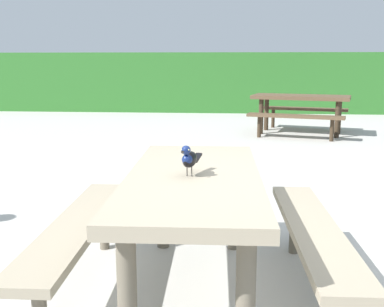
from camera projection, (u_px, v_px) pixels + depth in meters
ground_plane at (246, 295)px, 2.82m from camera, size 60.00×60.00×0.00m
hedge_wall at (236, 82)px, 13.20m from camera, size 28.00×1.50×1.61m
picnic_table_foreground at (194, 204)px, 2.76m from camera, size 1.73×1.82×0.74m
bird_grackle at (189, 158)px, 2.64m from camera, size 0.11×0.28×0.18m
picnic_table_mid_left at (300, 105)px, 8.99m from camera, size 2.09×2.07×0.74m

